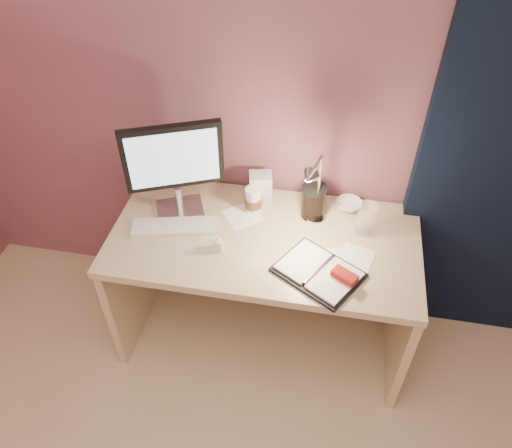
% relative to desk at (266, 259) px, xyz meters
% --- Properties ---
extents(room, '(3.50, 3.50, 3.50)m').
position_rel_desk_xyz_m(room, '(0.95, 0.24, 0.63)').
color(room, '#C6B28E').
rests_on(room, ground).
extents(desk, '(1.40, 0.70, 0.73)m').
position_rel_desk_xyz_m(desk, '(0.00, 0.00, 0.00)').
color(desk, beige).
rests_on(desk, ground).
extents(monitor, '(0.42, 0.23, 0.47)m').
position_rel_desk_xyz_m(monitor, '(-0.43, 0.04, 0.51)').
color(monitor, silver).
rests_on(monitor, desk).
extents(keyboard, '(0.40, 0.20, 0.02)m').
position_rel_desk_xyz_m(keyboard, '(-0.42, -0.09, 0.23)').
color(keyboard, white).
rests_on(keyboard, desk).
extents(planner, '(0.42, 0.39, 0.05)m').
position_rel_desk_xyz_m(planner, '(0.27, -0.25, 0.24)').
color(planner, black).
rests_on(planner, desk).
extents(paper_a, '(0.20, 0.20, 0.00)m').
position_rel_desk_xyz_m(paper_a, '(0.37, -0.16, 0.23)').
color(paper_a, white).
rests_on(paper_a, desk).
extents(paper_b, '(0.17, 0.17, 0.00)m').
position_rel_desk_xyz_m(paper_b, '(0.42, -0.13, 0.23)').
color(paper_b, white).
rests_on(paper_b, desk).
extents(paper_c, '(0.22, 0.22, 0.00)m').
position_rel_desk_xyz_m(paper_c, '(-0.13, 0.05, 0.23)').
color(paper_c, white).
rests_on(paper_c, desk).
extents(coffee_cup, '(0.08, 0.08, 0.13)m').
position_rel_desk_xyz_m(coffee_cup, '(-0.08, 0.10, 0.29)').
color(coffee_cup, white).
rests_on(coffee_cup, desk).
extents(clear_cup, '(0.09, 0.09, 0.15)m').
position_rel_desk_xyz_m(clear_cup, '(0.44, 0.05, 0.30)').
color(clear_cup, white).
rests_on(clear_cup, desk).
extents(bowl, '(0.16, 0.16, 0.04)m').
position_rel_desk_xyz_m(bowl, '(0.37, 0.20, 0.25)').
color(bowl, silver).
rests_on(bowl, desk).
extents(lotion_bottle, '(0.04, 0.04, 0.09)m').
position_rel_desk_xyz_m(lotion_bottle, '(-0.19, -0.19, 0.27)').
color(lotion_bottle, white).
rests_on(lotion_bottle, desk).
extents(dark_jar, '(0.11, 0.11, 0.15)m').
position_rel_desk_xyz_m(dark_jar, '(0.20, 0.11, 0.30)').
color(dark_jar, black).
rests_on(dark_jar, desk).
extents(product_box, '(0.12, 0.11, 0.16)m').
position_rel_desk_xyz_m(product_box, '(-0.06, 0.17, 0.31)').
color(product_box, silver).
rests_on(product_box, desk).
extents(desk_lamp, '(0.13, 0.24, 0.39)m').
position_rel_desk_xyz_m(desk_lamp, '(0.24, -0.00, 0.47)').
color(desk_lamp, silver).
rests_on(desk_lamp, desk).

